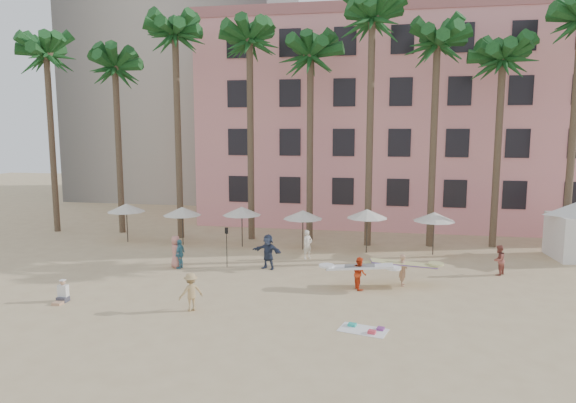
{
  "coord_description": "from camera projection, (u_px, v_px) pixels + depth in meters",
  "views": [
    {
      "loc": [
        3.87,
        -18.95,
        7.62
      ],
      "look_at": [
        -0.75,
        6.0,
        4.0
      ],
      "focal_mm": 32.0,
      "sensor_mm": 36.0,
      "label": 1
    }
  ],
  "objects": [
    {
      "name": "carrier_yellow",
      "position": [
        403.0,
        267.0,
        24.97
      ],
      "size": [
        3.23,
        1.22,
        1.57
      ],
      "color": "tan",
      "rests_on": "ground"
    },
    {
      "name": "beachgoers",
      "position": [
        266.0,
        258.0,
        26.88
      ],
      "size": [
        18.17,
        10.45,
        1.92
      ],
      "color": "tan",
      "rests_on": "ground"
    },
    {
      "name": "pink_hotel",
      "position": [
        422.0,
        124.0,
        43.14
      ],
      "size": [
        35.0,
        14.0,
        16.0
      ],
      "primitive_type": "cube",
      "color": "pink",
      "rests_on": "ground"
    },
    {
      "name": "palm_row",
      "position": [
        333.0,
        44.0,
        32.9
      ],
      "size": [
        44.4,
        5.4,
        16.3
      ],
      "color": "brown",
      "rests_on": "ground"
    },
    {
      "name": "umbrella_row",
      "position": [
        272.0,
        212.0,
        32.6
      ],
      "size": [
        22.5,
        2.7,
        2.73
      ],
      "color": "#332B23",
      "rests_on": "ground"
    },
    {
      "name": "ground",
      "position": [
        279.0,
        323.0,
        20.22
      ],
      "size": [
        120.0,
        120.0,
        0.0
      ],
      "primitive_type": "plane",
      "color": "#D1B789",
      "rests_on": "ground"
    },
    {
      "name": "carrier_white",
      "position": [
        360.0,
        272.0,
        24.43
      ],
      "size": [
        3.18,
        0.93,
        1.56
      ],
      "color": "#F04419",
      "rests_on": "ground"
    },
    {
      "name": "beach_towel",
      "position": [
        365.0,
        329.0,
        19.53
      ],
      "size": [
        1.99,
        1.42,
        0.14
      ],
      "color": "white",
      "rests_on": "ground"
    },
    {
      "name": "paddle",
      "position": [
        227.0,
        242.0,
        28.29
      ],
      "size": [
        0.18,
        0.04,
        2.23
      ],
      "color": "black",
      "rests_on": "ground"
    },
    {
      "name": "seated_man",
      "position": [
        62.0,
        294.0,
        22.68
      ],
      "size": [
        0.43,
        0.76,
        0.99
      ],
      "color": "#3F3F4C",
      "rests_on": "ground"
    }
  ]
}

